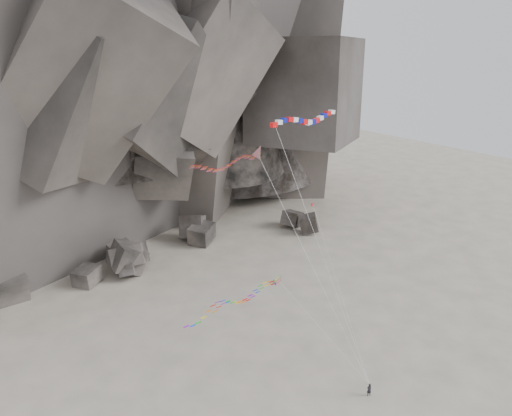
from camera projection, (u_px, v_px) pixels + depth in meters
ground at (266, 361)px, 62.36m from camera, size 260.00×260.00×0.00m
headland at (62, 17)px, 102.03m from camera, size 110.00×70.00×84.00m
boulder_field at (107, 265)px, 84.46m from camera, size 72.73×17.53×6.70m
kite_flyer at (369, 389)px, 56.15m from camera, size 0.74×0.60×1.84m
delta_kite at (223, 164)px, 55.97m from camera, size 12.82×17.08×25.05m
banner_kite at (306, 121)px, 55.26m from camera, size 10.54×12.87×28.86m
parafoil_kite at (231, 302)px, 56.82m from camera, size 17.18×13.09×9.35m
pennant_kite at (326, 247)px, 58.93m from camera, size 1.59×12.05×18.01m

